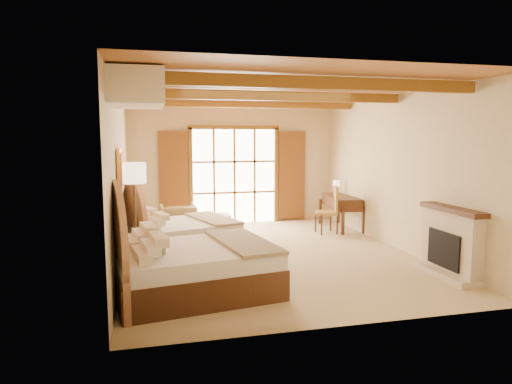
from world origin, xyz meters
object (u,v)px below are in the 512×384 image
object	(u,v)px
bed_near	(183,264)
nightstand	(139,260)
bed_far	(174,233)
desk	(341,211)
armchair	(178,220)

from	to	relation	value
bed_near	nightstand	xyz separation A→B (m)	(-0.64, 0.95, -0.16)
bed_far	desk	world-z (taller)	bed_far
bed_far	armchair	size ratio (longest dim) A/B	3.06
nightstand	armchair	world-z (taller)	armchair
bed_near	armchair	world-z (taller)	bed_near
nightstand	desk	distance (m)	5.77
bed_near	nightstand	bearing A→B (deg)	114.52
bed_near	bed_far	distance (m)	2.43
bed_far	armchair	xyz separation A→B (m)	(0.21, 1.65, -0.04)
bed_near	desk	xyz separation A→B (m)	(4.29, 3.94, -0.02)
bed_far	desk	xyz separation A→B (m)	(4.27, 1.51, 0.03)
desk	bed_near	bearing A→B (deg)	-128.68
bed_near	desk	bearing A→B (deg)	33.23
armchair	desk	world-z (taller)	desk
armchair	desk	distance (m)	4.06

